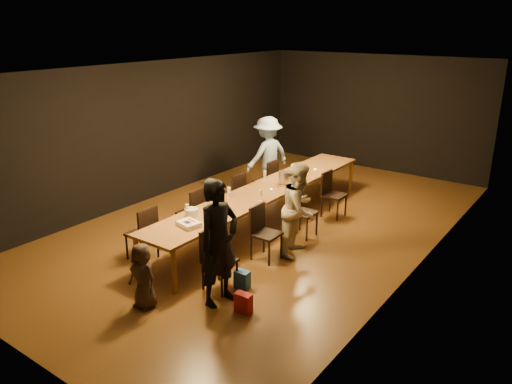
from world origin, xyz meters
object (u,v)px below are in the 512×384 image
Objects in this scene: chair_left_1 at (191,212)px; chair_right_3 at (334,195)px; birthday_cake at (189,224)px; chair_right_1 at (266,234)px; man_blue at (268,155)px; chair_right_0 at (220,260)px; chair_left_0 at (141,233)px; ice_bucket at (284,178)px; woman_tan at (299,209)px; woman_birthday at (219,243)px; table at (266,191)px; chair_right_2 at (304,212)px; plate_stack at (191,212)px; champagne_bottle at (218,192)px; child at (143,276)px; chair_left_2 at (232,194)px; chair_left_3 at (266,180)px.

chair_right_3 is at bearing -35.31° from chair_left_1.
chair_left_1 is 1.41m from birthday_cake.
chair_right_1 is 0.53× the size of man_blue.
chair_right_0 is at bearing -125.22° from chair_left_1.
chair_left_0 is (-1.70, 0.00, 0.00)m from chair_right_0.
ice_bucket is (0.94, 2.88, 0.40)m from chair_left_0.
chair_left_0 is 2.67m from woman_tan.
chair_left_0 is 2.00m from woman_birthday.
chair_right_2 is at bearing 0.00° from table.
plate_stack is (0.65, 0.54, 0.35)m from chair_left_0.
chair_right_0 is 4.18× the size of plate_stack.
chair_right_1 and chair_right_3 have the same top height.
champagne_bottle is (0.82, -2.74, 0.03)m from man_blue.
man_blue reaches higher than table.
table is at bearing -100.99° from ice_bucket.
chair_right_3 is at bearing 43.49° from ice_bucket.
man_blue is 4.11m from birthday_cake.
man_blue is 1.85× the size of child.
child is (1.16, -3.40, 0.01)m from chair_left_2.
chair_left_0 is 0.53× the size of man_blue.
chair_left_3 is at bearing -90.00° from chair_right_3.
chair_left_1 and chair_left_2 have the same top height.
woman_tan reaches higher than birthday_cake.
plate_stack is (-0.51, 1.54, 0.34)m from child.
chair_right_1 is 0.98× the size of child.
chair_left_3 is (-1.70, 3.60, 0.00)m from chair_right_0.
chair_right_1 and chair_left_1 have the same top height.
table is 0.88m from chair_left_2.
woman_birthday is at bearing -127.45° from chair_left_1.
chair_right_3 reaches higher than table.
plate_stack is at bearing -80.78° from champagne_bottle.
birthday_cake is at bearing -71.13° from champagne_bottle.
plate_stack is (-1.35, -1.20, 0.01)m from woman_tan.
chair_right_1 is at bearing -0.00° from chair_right_2.
birthday_cake is at bearing -164.89° from chair_left_3.
chair_right_1 is 2.40× the size of birthday_cake.
chair_left_1 is 4.18× the size of plate_stack.
woman_birthday is 3.31m from ice_bucket.
chair_left_1 is at bearing -119.29° from ice_bucket.
chair_right_1 is 1.00× the size of chair_left_2.
child is 4.28× the size of plate_stack.
ice_bucket is (0.02, 2.70, 0.08)m from birthday_cake.
chair_right_0 is at bearing -0.00° from chair_right_1.
ice_bucket is at bearing 93.16° from child.
chair_left_2 is 1.00× the size of chair_left_3.
chair_right_1 is at bearing -90.00° from chair_left_1.
ice_bucket is (1.24, -1.23, -0.01)m from man_blue.
chair_left_2 is at bearing -144.69° from chair_right_0.
champagne_bottle is (-0.41, 1.19, 0.12)m from birthday_cake.
chair_left_3 is 0.53× the size of man_blue.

